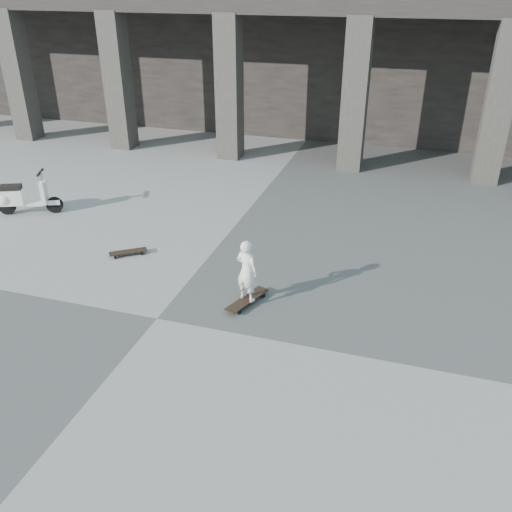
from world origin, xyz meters
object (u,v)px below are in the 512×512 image
(skateboard_spare, at_px, (128,252))
(scooter, at_px, (18,197))
(longboard, at_px, (247,300))
(child, at_px, (247,271))

(skateboard_spare, bearing_deg, scooter, 125.67)
(longboard, xyz_separation_m, child, (0.00, -0.00, 0.56))
(skateboard_spare, xyz_separation_m, scooter, (-3.39, 1.12, 0.33))
(child, relative_size, scooter, 0.80)
(longboard, height_order, child, child)
(scooter, bearing_deg, child, -41.79)
(longboard, relative_size, child, 0.89)
(longboard, distance_m, scooter, 6.52)
(longboard, distance_m, skateboard_spare, 2.94)
(skateboard_spare, bearing_deg, longboard, -55.57)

